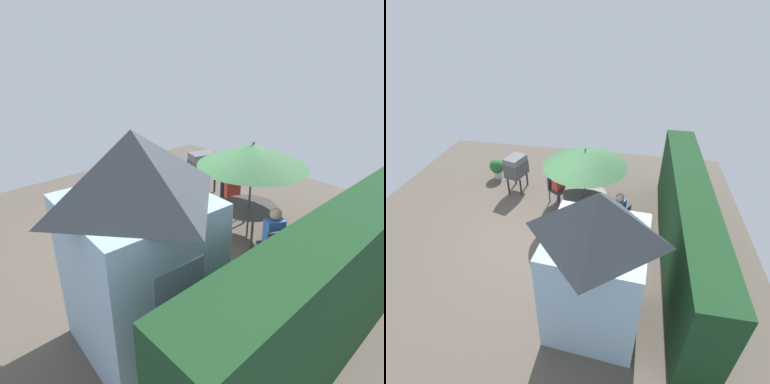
% 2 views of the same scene
% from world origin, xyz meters
% --- Properties ---
extents(ground_plane, '(11.00, 11.00, 0.00)m').
position_xyz_m(ground_plane, '(0.00, 0.00, 0.00)').
color(ground_plane, brown).
extents(hedge_backdrop, '(6.39, 0.78, 2.05)m').
position_xyz_m(hedge_backdrop, '(0.00, 3.50, 1.02)').
color(hedge_backdrop, '#193D1E').
rests_on(hedge_backdrop, ground).
extents(garden_shed, '(1.84, 1.90, 3.08)m').
position_xyz_m(garden_shed, '(2.15, 1.67, 1.57)').
color(garden_shed, '#9EBCD1').
rests_on(garden_shed, ground).
extents(patio_table, '(1.25, 1.25, 0.75)m').
position_xyz_m(patio_table, '(-1.18, 0.92, 0.69)').
color(patio_table, '#47423D').
rests_on(patio_table, ground).
extents(patio_umbrella, '(2.27, 2.27, 2.19)m').
position_xyz_m(patio_umbrella, '(-1.18, 0.92, 1.90)').
color(patio_umbrella, '#4C4C51').
rests_on(patio_umbrella, ground).
extents(bbq_grill, '(0.81, 0.67, 1.20)m').
position_xyz_m(bbq_grill, '(-2.18, -1.50, 0.85)').
color(bbq_grill, '#47474C').
rests_on(bbq_grill, ground).
extents(chair_near_shed, '(0.63, 0.63, 0.90)m').
position_xyz_m(chair_near_shed, '(-1.75, -0.07, 0.52)').
color(chair_near_shed, '#38383D').
rests_on(chair_near_shed, ground).
extents(chair_far_side, '(0.63, 0.63, 0.90)m').
position_xyz_m(chair_far_side, '(-0.57, 2.00, 0.52)').
color(chair_far_side, '#38383D').
rests_on(chair_far_side, ground).
extents(potted_plant_by_shed, '(0.51, 0.51, 0.70)m').
position_xyz_m(potted_plant_by_shed, '(-2.79, -2.47, 0.40)').
color(potted_plant_by_shed, silver).
rests_on(potted_plant_by_shed, ground).
extents(person_in_red, '(0.41, 0.38, 1.26)m').
position_xyz_m(person_in_red, '(-1.71, 0.01, 0.78)').
color(person_in_red, '#CC3D33').
rests_on(person_in_red, ground).
extents(person_in_blue, '(0.41, 0.38, 1.26)m').
position_xyz_m(person_in_blue, '(-0.61, 1.92, 0.78)').
color(person_in_blue, '#3866B2').
rests_on(person_in_blue, ground).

